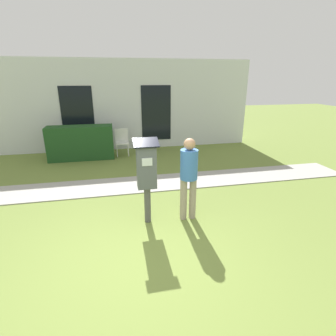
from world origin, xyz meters
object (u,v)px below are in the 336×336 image
person_standing (189,173)px  outdoor_chair_middle (122,140)px  outdoor_chair_left (89,141)px  parking_meter (147,171)px

person_standing → outdoor_chair_middle: bearing=63.8°
outdoor_chair_left → outdoor_chair_middle: 1.11m
person_standing → outdoor_chair_middle: size_ratio=1.76×
outdoor_chair_left → outdoor_chair_middle: (1.11, -0.05, 0.00)m
person_standing → outdoor_chair_middle: person_standing is taller
parking_meter → outdoor_chair_left: (-1.37, 4.72, -0.49)m
parking_meter → outdoor_chair_middle: parking_meter is taller
parking_meter → outdoor_chair_left: bearing=106.2°
parking_meter → outdoor_chair_left: parking_meter is taller
person_standing → outdoor_chair_left: bearing=75.7°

